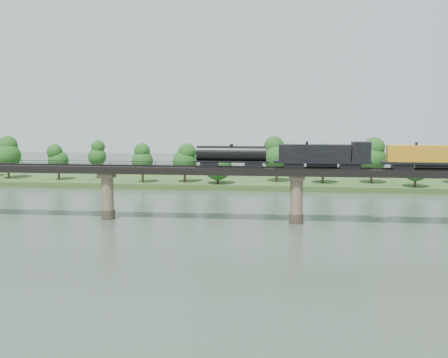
# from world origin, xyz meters

# --- Properties ---
(ground) EXTENTS (400.00, 400.00, 0.00)m
(ground) POSITION_xyz_m (0.00, 0.00, 0.00)
(ground) COLOR #344234
(ground) RESTS_ON ground
(far_bank) EXTENTS (300.00, 24.00, 1.60)m
(far_bank) POSITION_xyz_m (0.00, 85.00, 0.80)
(far_bank) COLOR #2F4F1F
(far_bank) RESTS_ON ground
(bridge) EXTENTS (236.00, 30.00, 11.50)m
(bridge) POSITION_xyz_m (0.00, 30.00, 5.46)
(bridge) COLOR #473A2D
(bridge) RESTS_ON ground
(bridge_superstructure) EXTENTS (220.00, 4.90, 0.75)m
(bridge_superstructure) POSITION_xyz_m (0.00, 30.00, 11.79)
(bridge_superstructure) COLOR black
(bridge_superstructure) RESTS_ON bridge
(far_treeline) EXTENTS (289.06, 17.54, 13.60)m
(far_treeline) POSITION_xyz_m (-8.21, 80.52, 8.83)
(far_treeline) COLOR #382619
(far_treeline) RESTS_ON far_bank
(freight_train) EXTENTS (78.83, 3.07, 5.43)m
(freight_train) POSITION_xyz_m (19.51, 30.00, 14.09)
(freight_train) COLOR black
(freight_train) RESTS_ON bridge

